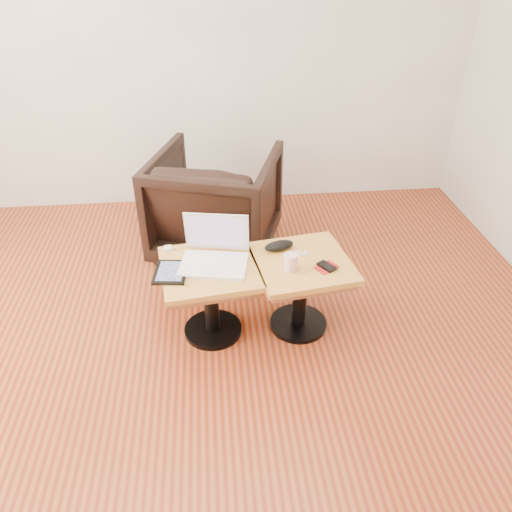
{
  "coord_description": "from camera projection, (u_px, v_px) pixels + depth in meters",
  "views": [
    {
      "loc": [
        0.12,
        -1.8,
        2.05
      ],
      "look_at": [
        0.35,
        0.48,
        0.53
      ],
      "focal_mm": 35.0,
      "sensor_mm": 36.0,
      "label": 1
    }
  ],
  "objects": [
    {
      "name": "room_shell",
      "position": [
        176.0,
        149.0,
        1.86
      ],
      "size": [
        4.52,
        4.52,
        2.71
      ],
      "color": "maroon",
      "rests_on": "ground"
    },
    {
      "name": "side_table_left",
      "position": [
        210.0,
        283.0,
        2.82
      ],
      "size": [
        0.59,
        0.59,
        0.48
      ],
      "rotation": [
        0.0,
        0.0,
        0.14
      ],
      "color": "black",
      "rests_on": "ground"
    },
    {
      "name": "side_table_right",
      "position": [
        301.0,
        278.0,
        2.86
      ],
      "size": [
        0.6,
        0.6,
        0.48
      ],
      "rotation": [
        0.0,
        0.0,
        0.15
      ],
      "color": "black",
      "rests_on": "ground"
    },
    {
      "name": "laptop",
      "position": [
        215.0,
        254.0,
        2.76
      ],
      "size": [
        0.41,
        0.35,
        0.26
      ],
      "rotation": [
        0.0,
        0.0,
        -0.19
      ],
      "color": "white",
      "rests_on": "side_table_left"
    },
    {
      "name": "tablet",
      "position": [
        171.0,
        272.0,
        2.69
      ],
      "size": [
        0.2,
        0.24,
        0.02
      ],
      "rotation": [
        0.0,
        0.0,
        -0.11
      ],
      "color": "black",
      "rests_on": "side_table_left"
    },
    {
      "name": "charging_adapter",
      "position": [
        168.0,
        249.0,
        2.87
      ],
      "size": [
        0.05,
        0.05,
        0.03
      ],
      "primitive_type": "cube",
      "rotation": [
        0.0,
        0.0,
        0.18
      ],
      "color": "white",
      "rests_on": "side_table_left"
    },
    {
      "name": "glasses_case",
      "position": [
        279.0,
        246.0,
        2.87
      ],
      "size": [
        0.19,
        0.13,
        0.06
      ],
      "primitive_type": "ellipsoid",
      "rotation": [
        0.0,
        0.0,
        0.29
      ],
      "color": "black",
      "rests_on": "side_table_right"
    },
    {
      "name": "striped_cup",
      "position": [
        291.0,
        262.0,
        2.7
      ],
      "size": [
        0.09,
        0.09,
        0.1
      ],
      "primitive_type": "cylinder",
      "rotation": [
        0.0,
        0.0,
        0.17
      ],
      "color": "#F5697C",
      "rests_on": "side_table_right"
    },
    {
      "name": "earbuds_tangle",
      "position": [
        303.0,
        253.0,
        2.84
      ],
      "size": [
        0.07,
        0.06,
        0.01
      ],
      "color": "white",
      "rests_on": "side_table_right"
    },
    {
      "name": "phone_on_sleeve",
      "position": [
        327.0,
        267.0,
        2.73
      ],
      "size": [
        0.15,
        0.14,
        0.01
      ],
      "rotation": [
        0.0,
        0.0,
        0.58
      ],
      "color": "maroon",
      "rests_on": "side_table_right"
    },
    {
      "name": "armchair",
      "position": [
        216.0,
        203.0,
        3.57
      ],
      "size": [
        1.04,
        1.06,
        0.77
      ],
      "primitive_type": "imported",
      "rotation": [
        0.0,
        0.0,
        2.83
      ],
      "color": "black",
      "rests_on": "ground"
    }
  ]
}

